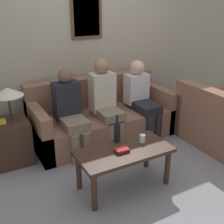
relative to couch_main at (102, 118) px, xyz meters
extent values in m
plane|color=gray|center=(0.00, -0.55, -0.29)|extent=(16.00, 16.00, 0.00)
cube|color=#9E937F|center=(0.00, 0.48, 1.01)|extent=(9.00, 0.06, 2.60)
cube|color=#4C3823|center=(0.00, 0.44, 1.41)|extent=(0.48, 0.02, 0.60)
cube|color=#B7CCB2|center=(0.00, 0.43, 1.41)|extent=(0.40, 0.01, 0.52)
cube|color=brown|center=(0.00, -0.06, -0.09)|extent=(2.07, 0.92, 0.40)
cube|color=brown|center=(0.00, 0.30, 0.34)|extent=(2.07, 0.20, 0.46)
cube|color=brown|center=(-0.96, -0.06, 0.03)|extent=(0.14, 0.92, 0.65)
cube|color=brown|center=(0.96, -0.06, 0.03)|extent=(0.14, 0.92, 0.65)
cube|color=brown|center=(1.08, -1.24, 0.34)|extent=(0.20, 1.55, 0.46)
cube|color=brown|center=(1.44, -0.54, 0.03)|extent=(0.92, 0.14, 0.65)
cube|color=#382319|center=(-0.35, -1.22, 0.15)|extent=(1.02, 0.51, 0.04)
cylinder|color=#382319|center=(-0.80, -1.42, -0.08)|extent=(0.06, 0.06, 0.42)
cylinder|color=#382319|center=(0.11, -1.42, -0.08)|extent=(0.06, 0.06, 0.42)
cylinder|color=#382319|center=(-0.80, -1.03, -0.08)|extent=(0.06, 0.06, 0.42)
cylinder|color=#382319|center=(0.11, -1.03, -0.08)|extent=(0.06, 0.06, 0.42)
cube|color=#382319|center=(-1.34, -0.09, -0.01)|extent=(0.48, 0.48, 0.56)
cylinder|color=#262628|center=(-1.28, -0.09, 0.44)|extent=(0.02, 0.02, 0.34)
cone|color=beige|center=(-1.28, -0.09, 0.64)|extent=(0.37, 0.37, 0.10)
cube|color=gold|center=(-1.42, -0.12, 0.28)|extent=(0.13, 0.10, 0.02)
cube|color=gold|center=(-1.42, -0.12, 0.30)|extent=(0.12, 0.07, 0.02)
cylinder|color=black|center=(-0.32, -1.03, 0.28)|extent=(0.07, 0.07, 0.23)
cylinder|color=black|center=(-0.32, -1.03, 0.45)|extent=(0.03, 0.03, 0.10)
cylinder|color=silver|center=(-0.08, -1.18, 0.22)|extent=(0.07, 0.07, 0.09)
cube|color=black|center=(-0.39, -1.25, 0.18)|extent=(0.16, 0.12, 0.02)
cube|color=red|center=(-0.39, -1.25, 0.20)|extent=(0.15, 0.10, 0.02)
cube|color=#756651|center=(-0.56, -0.32, 0.16)|extent=(0.31, 0.44, 0.14)
cylinder|color=#756651|center=(-0.64, -0.54, -0.09)|extent=(0.11, 0.11, 0.40)
cylinder|color=#756651|center=(-0.49, -0.54, -0.09)|extent=(0.11, 0.11, 0.40)
cube|color=black|center=(-0.56, -0.10, 0.41)|extent=(0.34, 0.22, 0.50)
sphere|color=brown|center=(-0.56, -0.10, 0.75)|extent=(0.19, 0.19, 0.19)
cube|color=#756651|center=(-0.02, -0.29, 0.16)|extent=(0.31, 0.41, 0.14)
cylinder|color=#756651|center=(-0.10, -0.49, -0.09)|extent=(0.11, 0.11, 0.40)
cylinder|color=#756651|center=(0.05, -0.49, -0.09)|extent=(0.11, 0.11, 0.40)
cube|color=beige|center=(-0.02, -0.08, 0.43)|extent=(0.34, 0.22, 0.55)
sphere|color=#8C664C|center=(-0.02, -0.08, 0.80)|extent=(0.21, 0.21, 0.21)
cube|color=black|center=(0.58, -0.29, 0.16)|extent=(0.31, 0.49, 0.14)
cylinder|color=black|center=(0.50, -0.53, -0.09)|extent=(0.11, 0.11, 0.40)
cylinder|color=black|center=(0.65, -0.53, -0.09)|extent=(0.11, 0.11, 0.40)
cube|color=silver|center=(0.58, -0.05, 0.38)|extent=(0.34, 0.22, 0.45)
sphere|color=tan|center=(0.58, -0.05, 0.71)|extent=(0.22, 0.22, 0.22)
camera|label=1|loc=(-1.71, -3.45, 1.69)|focal=45.00mm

